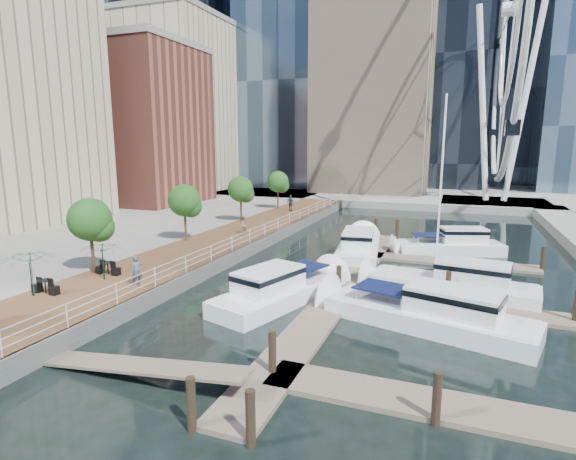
# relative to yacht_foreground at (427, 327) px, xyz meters

# --- Properties ---
(ground) EXTENTS (520.00, 520.00, 0.00)m
(ground) POSITION_rel_yacht_foreground_xyz_m (-8.18, -5.05, 0.00)
(ground) COLOR black
(ground) RESTS_ON ground
(boardwalk) EXTENTS (6.00, 60.00, 1.00)m
(boardwalk) POSITION_rel_yacht_foreground_xyz_m (-17.18, 9.95, 0.50)
(boardwalk) COLOR brown
(boardwalk) RESTS_ON ground
(seawall) EXTENTS (0.25, 60.00, 1.00)m
(seawall) POSITION_rel_yacht_foreground_xyz_m (-14.18, 9.95, 0.50)
(seawall) COLOR #595954
(seawall) RESTS_ON ground
(land_far) EXTENTS (200.00, 114.00, 1.00)m
(land_far) POSITION_rel_yacht_foreground_xyz_m (-8.18, 96.95, 0.50)
(land_far) COLOR gray
(land_far) RESTS_ON ground
(pier) EXTENTS (14.00, 12.00, 1.00)m
(pier) POSITION_rel_yacht_foreground_xyz_m (5.82, 46.95, 0.50)
(pier) COLOR gray
(pier) RESTS_ON ground
(railing) EXTENTS (0.10, 60.00, 1.05)m
(railing) POSITION_rel_yacht_foreground_xyz_m (-14.28, 9.95, 1.52)
(railing) COLOR white
(railing) RESTS_ON boardwalk
(floating_docks) EXTENTS (16.00, 34.00, 2.60)m
(floating_docks) POSITION_rel_yacht_foreground_xyz_m (-0.22, 4.93, 0.49)
(floating_docks) COLOR #6D6051
(floating_docks) RESTS_ON ground
(midrise_condos) EXTENTS (19.00, 67.00, 28.00)m
(midrise_condos) POSITION_rel_yacht_foreground_xyz_m (-41.75, 21.77, 13.42)
(midrise_condos) COLOR #BCAD8E
(midrise_condos) RESTS_ON ground
(ferris_wheel) EXTENTS (5.80, 45.60, 47.80)m
(ferris_wheel) POSITION_rel_yacht_foreground_xyz_m (5.82, 46.95, 25.92)
(ferris_wheel) COLOR white
(ferris_wheel) RESTS_ON ground
(street_trees) EXTENTS (2.60, 42.60, 4.60)m
(street_trees) POSITION_rel_yacht_foreground_xyz_m (-19.58, 8.95, 4.29)
(street_trees) COLOR #3F2B1C
(street_trees) RESTS_ON ground
(cafe_tables) EXTENTS (2.50, 13.70, 0.74)m
(cafe_tables) POSITION_rel_yacht_foreground_xyz_m (-18.58, -7.05, 1.37)
(cafe_tables) COLOR black
(cafe_tables) RESTS_ON ground
(yacht_foreground) EXTENTS (11.23, 5.60, 2.15)m
(yacht_foreground) POSITION_rel_yacht_foreground_xyz_m (0.00, 0.00, 0.00)
(yacht_foreground) COLOR white
(yacht_foreground) RESTS_ON ground
(pedestrian_near) EXTENTS (0.72, 0.75, 1.74)m
(pedestrian_near) POSITION_rel_yacht_foreground_xyz_m (-15.25, -2.34, 1.87)
(pedestrian_near) COLOR #474E5F
(pedestrian_near) RESTS_ON boardwalk
(pedestrian_mid) EXTENTS (0.92, 0.97, 1.58)m
(pedestrian_mid) POSITION_rel_yacht_foreground_xyz_m (-16.54, 13.25, 1.79)
(pedestrian_mid) COLOR gray
(pedestrian_mid) RESTS_ON boardwalk
(pedestrian_far) EXTENTS (1.21, 0.75, 1.92)m
(pedestrian_far) POSITION_rel_yacht_foreground_xyz_m (-17.34, 27.42, 1.96)
(pedestrian_far) COLOR #2D3238
(pedestrian_far) RESTS_ON boardwalk
(moored_yachts) EXTENTS (24.65, 35.93, 11.50)m
(moored_yachts) POSITION_rel_yacht_foreground_xyz_m (0.43, 5.45, 0.00)
(moored_yachts) COLOR white
(moored_yachts) RESTS_ON ground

